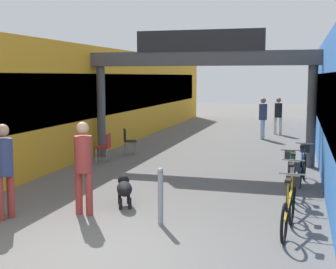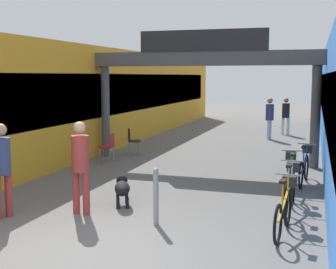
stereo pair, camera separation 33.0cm
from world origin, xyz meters
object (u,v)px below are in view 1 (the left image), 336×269
object	(u,v)px
pedestrian_carrying_crate	(263,115)
bicycle_green_third	(291,175)
pedestrian_companion	(4,165)
pedestrian_elderly_walking	(278,113)
cafe_chair_black_farther	(128,139)
pedestrian_with_dog	(83,161)
bicycle_blue_farthest	(303,165)
cafe_chair_red_nearer	(105,145)
dog_on_leash	(124,188)
bicycle_silver_second	(291,188)
bicycle_orange_nearest	(289,207)
bollard_post_metal	(161,196)

from	to	relation	value
pedestrian_carrying_crate	bicycle_green_third	world-z (taller)	pedestrian_carrying_crate
pedestrian_companion	pedestrian_elderly_walking	bearing A→B (deg)	73.54
pedestrian_carrying_crate	cafe_chair_black_farther	size ratio (longest dim) A/B	1.99
pedestrian_with_dog	pedestrian_carrying_crate	distance (m)	12.38
pedestrian_carrying_crate	bicycle_blue_farthest	size ratio (longest dim) A/B	1.05
pedestrian_companion	cafe_chair_red_nearer	distance (m)	6.02
cafe_chair_red_nearer	cafe_chair_black_farther	size ratio (longest dim) A/B	1.00
dog_on_leash	pedestrian_with_dog	bearing A→B (deg)	-122.37
bicycle_green_third	cafe_chair_black_farther	bearing A→B (deg)	144.25
bicycle_green_third	bicycle_blue_farthest	bearing A→B (deg)	78.34
bicycle_silver_second	bicycle_orange_nearest	bearing A→B (deg)	-90.49
bicycle_orange_nearest	bicycle_green_third	world-z (taller)	same
bicycle_silver_second	bicycle_blue_farthest	xyz separation A→B (m)	(0.23, 2.59, 0.00)
bicycle_green_third	cafe_chair_red_nearer	bearing A→B (deg)	156.54
bicycle_silver_second	cafe_chair_red_nearer	xyz separation A→B (m)	(-5.71, 3.83, 0.10)
bicycle_orange_nearest	cafe_chair_black_farther	world-z (taller)	bicycle_orange_nearest
pedestrian_with_dog	bicycle_orange_nearest	world-z (taller)	pedestrian_with_dog
pedestrian_elderly_walking	bicycle_blue_farthest	size ratio (longest dim) A/B	1.01
pedestrian_elderly_walking	bicycle_orange_nearest	xyz separation A→B (m)	(0.83, -13.91, -0.54)
pedestrian_with_dog	pedestrian_elderly_walking	world-z (taller)	pedestrian_with_dog
pedestrian_elderly_walking	bollard_post_metal	size ratio (longest dim) A/B	1.62
bicycle_silver_second	cafe_chair_black_farther	world-z (taller)	bicycle_silver_second
pedestrian_companion	bicycle_green_third	bearing A→B (deg)	34.33
pedestrian_elderly_walking	bicycle_green_third	bearing A→B (deg)	-85.81
pedestrian_companion	bicycle_orange_nearest	world-z (taller)	pedestrian_companion
pedestrian_elderly_walking	cafe_chair_black_farther	size ratio (longest dim) A/B	1.91
pedestrian_elderly_walking	dog_on_leash	bearing A→B (deg)	-100.83
dog_on_leash	bicycle_silver_second	world-z (taller)	bicycle_silver_second
cafe_chair_red_nearer	bicycle_orange_nearest	bearing A→B (deg)	-42.67
bollard_post_metal	cafe_chair_black_farther	world-z (taller)	bollard_post_metal
pedestrian_elderly_walking	bollard_post_metal	world-z (taller)	pedestrian_elderly_walking
pedestrian_with_dog	bicycle_blue_farthest	world-z (taller)	pedestrian_with_dog
bicycle_green_third	bollard_post_metal	xyz separation A→B (m)	(-2.24, -3.02, 0.10)
pedestrian_carrying_crate	cafe_chair_red_nearer	world-z (taller)	pedestrian_carrying_crate
cafe_chair_red_nearer	bicycle_silver_second	bearing A→B (deg)	-33.82
pedestrian_with_dog	dog_on_leash	size ratio (longest dim) A/B	2.15
pedestrian_companion	bicycle_orange_nearest	distance (m)	5.24
pedestrian_with_dog	cafe_chair_black_farther	distance (m)	7.01
pedestrian_elderly_walking	cafe_chair_red_nearer	world-z (taller)	pedestrian_elderly_walking
pedestrian_carrying_crate	bollard_post_metal	bearing A→B (deg)	-94.03
pedestrian_with_dog	cafe_chair_red_nearer	distance (m)	5.63
cafe_chair_black_farther	dog_on_leash	bearing A→B (deg)	-69.99
pedestrian_elderly_walking	bicycle_green_third	xyz separation A→B (m)	(0.81, -11.12, -0.54)
pedestrian_with_dog	pedestrian_carrying_crate	xyz separation A→B (m)	(2.48, 12.12, -0.03)
pedestrian_with_dog	bicycle_blue_farthest	bearing A→B (deg)	44.74
bicycle_orange_nearest	bicycle_silver_second	distance (m)	1.43
pedestrian_with_dog	pedestrian_elderly_walking	distance (m)	14.28
bicycle_orange_nearest	bicycle_green_third	distance (m)	2.79
pedestrian_companion	bicycle_blue_farthest	world-z (taller)	pedestrian_companion
bollard_post_metal	pedestrian_elderly_walking	bearing A→B (deg)	84.26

